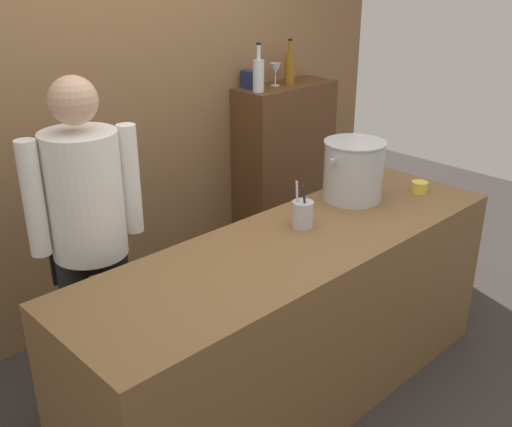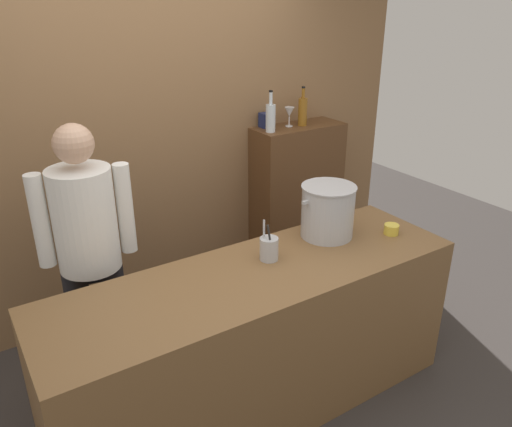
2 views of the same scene
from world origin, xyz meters
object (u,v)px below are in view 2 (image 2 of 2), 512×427
object	(u,v)px
stockpot_large	(328,211)
utensil_crock	(269,248)
wine_bottle_amber	(303,111)
butter_jar	(391,229)
spice_tin_navy	(266,120)
wine_bottle_clear	(271,117)
wine_glass_wide	(289,113)
chef	(89,246)

from	to	relation	value
stockpot_large	utensil_crock	size ratio (longest dim) A/B	1.67
wine_bottle_amber	butter_jar	bearing A→B (deg)	-101.33
spice_tin_navy	butter_jar	bearing A→B (deg)	-88.62
utensil_crock	spice_tin_navy	distance (m)	1.48
utensil_crock	wine_bottle_clear	xyz separation A→B (m)	(0.73, 1.06, 0.44)
wine_bottle_clear	wine_glass_wide	world-z (taller)	wine_bottle_clear
chef	wine_bottle_amber	size ratio (longest dim) A/B	5.43
butter_jar	wine_glass_wide	bearing A→B (deg)	83.65
utensil_crock	wine_bottle_clear	bearing A→B (deg)	55.41
stockpot_large	butter_jar	size ratio (longest dim) A/B	4.27
wine_glass_wide	spice_tin_navy	size ratio (longest dim) A/B	1.34
wine_bottle_clear	spice_tin_navy	world-z (taller)	wine_bottle_clear
utensil_crock	wine_glass_wide	size ratio (longest dim) A/B	1.52
wine_glass_wide	spice_tin_navy	bearing A→B (deg)	157.03
chef	wine_glass_wide	distance (m)	1.92
stockpot_large	wine_bottle_clear	distance (m)	1.09
wine_bottle_amber	chef	bearing A→B (deg)	-164.56
chef	wine_bottle_clear	bearing A→B (deg)	-152.72
utensil_crock	wine_glass_wide	xyz separation A→B (m)	(0.95, 1.13, 0.44)
wine_bottle_clear	stockpot_large	bearing A→B (deg)	-104.88
wine_bottle_clear	butter_jar	bearing A→B (deg)	-86.17
butter_jar	wine_bottle_amber	world-z (taller)	wine_bottle_amber
wine_glass_wide	stockpot_large	bearing A→B (deg)	-114.61
wine_bottle_amber	wine_glass_wide	bearing A→B (deg)	163.27
chef	wine_bottle_clear	distance (m)	1.69
chef	utensil_crock	size ratio (longest dim) A/B	7.15
chef	utensil_crock	xyz separation A→B (m)	(0.83, -0.57, 0.00)
wine_glass_wide	spice_tin_navy	xyz separation A→B (m)	(-0.17, 0.07, -0.05)
butter_jar	spice_tin_navy	bearing A→B (deg)	91.38
wine_bottle_amber	spice_tin_navy	bearing A→B (deg)	159.35
butter_jar	wine_glass_wide	world-z (taller)	wine_glass_wide
stockpot_large	spice_tin_navy	distance (m)	1.22
chef	spice_tin_navy	bearing A→B (deg)	-148.88
chef	spice_tin_navy	xyz separation A→B (m)	(1.61, 0.63, 0.39)
butter_jar	spice_tin_navy	world-z (taller)	spice_tin_navy
butter_jar	wine_bottle_clear	size ratio (longest dim) A/B	0.29
stockpot_large	wine_bottle_amber	xyz separation A→B (m)	(0.59, 1.03, 0.35)
butter_jar	spice_tin_navy	xyz separation A→B (m)	(-0.03, 1.34, 0.42)
utensil_crock	chef	bearing A→B (deg)	145.36
stockpot_large	utensil_crock	bearing A→B (deg)	-172.54
butter_jar	spice_tin_navy	size ratio (longest dim) A/B	0.80
utensil_crock	spice_tin_navy	bearing A→B (deg)	56.91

